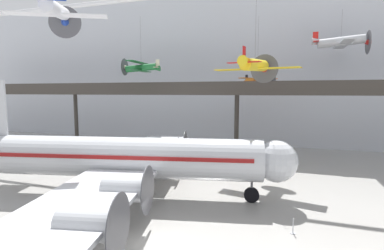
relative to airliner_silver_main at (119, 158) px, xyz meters
name	(u,v)px	position (x,y,z in m)	size (l,w,h in m)	color
ground_plane	(151,242)	(6.42, -6.56, -3.62)	(260.00, 260.00, 0.00)	#9E9B96
hangar_back_wall	(247,70)	(6.42, 32.43, 9.90)	(140.00, 3.00, 27.03)	silver
mezzanine_walkway	(236,93)	(6.42, 21.95, 5.71)	(110.00, 3.20, 11.03)	#38332D
airliner_silver_main	(119,158)	(0.00, 0.00, 0.00)	(31.42, 36.22, 10.57)	silver
suspended_plane_white_twin	(56,10)	(-5.64, -0.69, 13.16)	(8.44, 7.52, 6.26)	silver
suspended_plane_silver_racer	(341,42)	(20.74, 25.28, 13.00)	(7.64, 9.36, 6.41)	silver
suspended_plane_yellow_lowwing	(255,65)	(10.60, 10.39, 8.75)	(9.54, 7.88, 10.42)	yellow
suspended_plane_green_biplane	(141,68)	(-8.08, 19.38, 9.66)	(6.16, 7.54, 8.93)	#1E6B33
suspended_plane_orange_highwing	(257,81)	(9.25, 24.61, 7.56)	(5.90, 6.01, 10.84)	orange
stanchion_barrier	(293,229)	(14.99, -2.43, -3.29)	(0.36, 0.36, 1.08)	#B2B5BA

